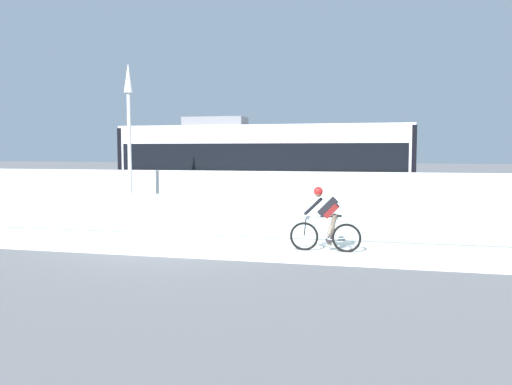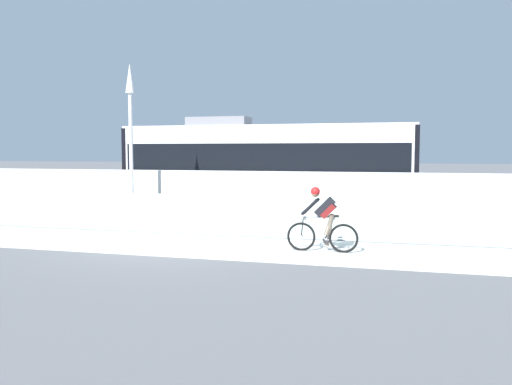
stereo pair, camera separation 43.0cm
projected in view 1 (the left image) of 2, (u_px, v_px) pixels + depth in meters
name	position (u px, v px, depth m)	size (l,w,h in m)	color
ground_plane	(168.00, 244.00, 14.16)	(200.00, 200.00, 0.00)	slate
bike_path_deck	(168.00, 244.00, 14.16)	(32.00, 3.20, 0.01)	silver
glass_parapet	(193.00, 214.00, 15.90)	(32.00, 0.05, 1.19)	#ADC6C1
concrete_barrier_wall	(212.00, 198.00, 17.62)	(32.00, 0.36, 1.84)	silver
tram_rail_near	(233.00, 217.00, 20.10)	(32.00, 0.08, 0.01)	#595654
tram_rail_far	(243.00, 213.00, 21.49)	(32.00, 0.08, 0.01)	#595654
tram	(264.00, 167.00, 20.39)	(11.06, 2.54, 3.81)	silver
cyclist_on_bike	(326.00, 220.00, 13.10)	(1.77, 0.58, 1.61)	black
lamp_post_antenna	(129.00, 125.00, 16.51)	(0.28, 0.28, 5.20)	gray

